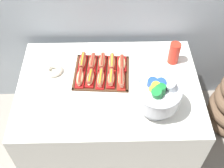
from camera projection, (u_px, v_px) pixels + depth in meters
name	position (u px, v px, depth m)	size (l,w,h in m)	color
ground_plane	(109.00, 137.00, 2.65)	(10.00, 10.00, 0.00)	gray
buffet_table	(109.00, 113.00, 2.36)	(1.33, 0.93, 0.75)	white
serving_tray	(102.00, 73.00, 2.16)	(0.43, 0.39, 0.01)	#472B19
hot_dog_0	(80.00, 78.00, 2.09)	(0.07, 0.18, 0.06)	#B21414
hot_dog_1	(90.00, 78.00, 2.08)	(0.08, 0.16, 0.06)	#B21414
hot_dog_2	(101.00, 79.00, 2.08)	(0.07, 0.18, 0.06)	#B21414
hot_dog_3	(111.00, 79.00, 2.08)	(0.07, 0.16, 0.06)	#B21414
hot_dog_4	(121.00, 79.00, 2.07)	(0.06, 0.19, 0.06)	red
hot_dog_5	(83.00, 62.00, 2.19)	(0.07, 0.18, 0.06)	#B21414
hot_dog_6	(92.00, 62.00, 2.19)	(0.07, 0.17, 0.06)	red
hot_dog_7	(102.00, 62.00, 2.19)	(0.07, 0.18, 0.06)	#B21414
hot_dog_8	(112.00, 63.00, 2.18)	(0.06, 0.17, 0.06)	red
hot_dog_9	(122.00, 63.00, 2.18)	(0.07, 0.16, 0.06)	#B21414
punch_bowl	(158.00, 95.00, 1.84)	(0.31, 0.30, 0.26)	silver
cup_stack	(174.00, 53.00, 2.17)	(0.08, 0.08, 0.18)	red
donut	(54.00, 70.00, 2.16)	(0.13, 0.13, 0.04)	silver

